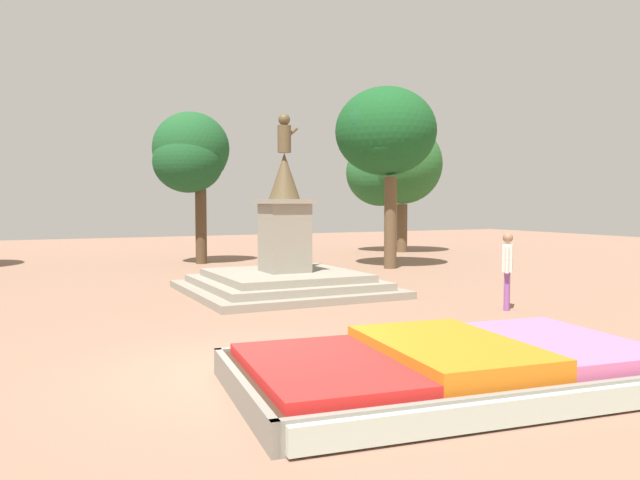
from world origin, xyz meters
The scene contains 7 objects.
ground_plane centered at (0.00, 0.00, 0.00)m, with size 73.64×73.64×0.00m, color #8C6651.
flower_planter centered at (2.17, -1.83, 0.25)m, with size 6.07×3.92×0.60m.
statue_monument centered at (3.49, 7.15, 0.69)m, with size 5.12×5.12×4.83m.
pedestrian_with_handbag centered at (6.98, 2.39, 1.03)m, with size 0.43×0.43×1.77m.
park_tree_far_left centered at (9.41, 11.59, 5.02)m, with size 3.78×3.88×6.78m.
park_tree_behind_statue centered at (13.87, 17.90, 4.18)m, with size 4.52×4.32×6.32m.
park_tree_far_right centered at (3.31, 16.38, 4.32)m, with size 3.12×3.17×6.06m.
Camera 1 is at (-3.01, -8.42, 2.44)m, focal length 35.00 mm.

